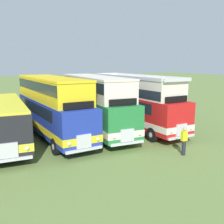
# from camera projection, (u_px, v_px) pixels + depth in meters

# --- Properties ---
(ground_plane) EXTENTS (200.00, 200.00, 0.00)m
(ground_plane) POSITION_uv_depth(u_px,v_px,m) (6.00, 145.00, 18.13)
(ground_plane) COLOR olive
(bus_fourth_in_row) EXTENTS (3.08, 10.13, 2.99)m
(bus_fourth_in_row) POSITION_uv_depth(u_px,v_px,m) (3.00, 119.00, 18.02)
(bus_fourth_in_row) COLOR black
(bus_fourth_in_row) RESTS_ON ground
(bus_fifth_in_row) EXTENTS (3.15, 10.81, 4.49)m
(bus_fifth_in_row) POSITION_uv_depth(u_px,v_px,m) (52.00, 105.00, 19.58)
(bus_fifth_in_row) COLOR #1E339E
(bus_fifth_in_row) RESTS_ON ground
(bus_sixth_in_row) EXTENTS (3.08, 10.87, 4.49)m
(bus_sixth_in_row) POSITION_uv_depth(u_px,v_px,m) (95.00, 102.00, 21.13)
(bus_sixth_in_row) COLOR #237538
(bus_sixth_in_row) RESTS_ON ground
(bus_seventh_in_row) EXTENTS (3.02, 11.49, 4.52)m
(bus_seventh_in_row) POSITION_uv_depth(u_px,v_px,m) (133.00, 101.00, 22.56)
(bus_seventh_in_row) COLOR red
(bus_seventh_in_row) RESTS_ON ground
(marshal_person) EXTENTS (0.36, 0.24, 1.73)m
(marshal_person) POSITION_uv_depth(u_px,v_px,m) (184.00, 141.00, 16.06)
(marshal_person) COLOR #23232D
(marshal_person) RESTS_ON ground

